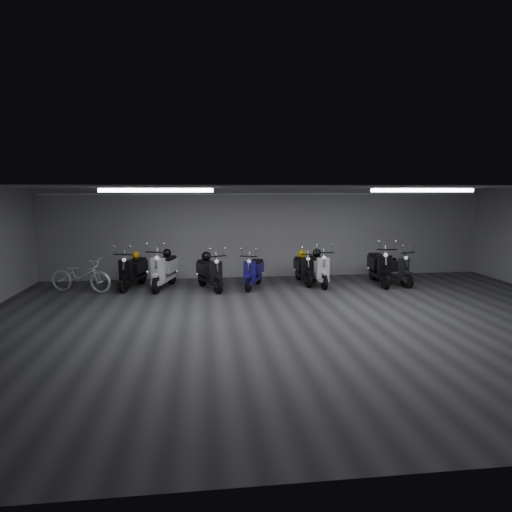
{
  "coord_description": "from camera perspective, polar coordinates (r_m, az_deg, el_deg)",
  "views": [
    {
      "loc": [
        -2.02,
        -8.76,
        2.76
      ],
      "look_at": [
        -0.68,
        2.5,
        1.05
      ],
      "focal_mm": 31.1,
      "sensor_mm": 36.0,
      "label": 1
    }
  ],
  "objects": [
    {
      "name": "fluor_strip_right",
      "position": [
        10.98,
        20.63,
        7.92
      ],
      "size": [
        2.4,
        0.18,
        0.08
      ],
      "primitive_type": "cube",
      "color": "white",
      "rests_on": "ceiling"
    },
    {
      "name": "scooter_4",
      "position": [
        12.46,
        -0.31,
        -1.38
      ],
      "size": [
        1.1,
        1.71,
        1.21
      ],
      "primitive_type": null,
      "rotation": [
        0.0,
        0.0,
        -0.38
      ],
      "color": "navy",
      "rests_on": "floor"
    },
    {
      "name": "conduit",
      "position": [
        13.83,
        1.63,
        7.99
      ],
      "size": [
        13.6,
        0.05,
        0.05
      ],
      "primitive_type": "cylinder",
      "rotation": [
        0.0,
        1.57,
        0.0
      ],
      "color": "white",
      "rests_on": "back_wall"
    },
    {
      "name": "helmet_1",
      "position": [
        13.1,
        7.83,
        0.42
      ],
      "size": [
        0.24,
        0.24,
        0.24
      ],
      "primitive_type": "sphere",
      "color": "black",
      "rests_on": "scooter_6"
    },
    {
      "name": "front_wall",
      "position": [
        4.48,
        20.71,
        -9.72
      ],
      "size": [
        14.0,
        0.01,
        2.8
      ],
      "primitive_type": "cube",
      "color": "gray",
      "rests_on": "ground"
    },
    {
      "name": "back_wall",
      "position": [
        13.98,
        1.55,
        2.99
      ],
      "size": [
        14.0,
        0.01,
        2.8
      ],
      "primitive_type": "cube",
      "color": "gray",
      "rests_on": "ground"
    },
    {
      "name": "bicycle",
      "position": [
        12.85,
        -21.65,
        -1.87
      ],
      "size": [
        1.86,
        1.13,
        1.13
      ],
      "primitive_type": "imported",
      "rotation": [
        0.0,
        0.0,
        1.25
      ],
      "color": "white",
      "rests_on": "floor"
    },
    {
      "name": "scooter_2",
      "position": [
        12.6,
        -11.74,
        -1.05
      ],
      "size": [
        1.09,
        1.96,
        1.39
      ],
      "primitive_type": null,
      "rotation": [
        0.0,
        0.0,
        -0.26
      ],
      "color": "silver",
      "rests_on": "floor"
    },
    {
      "name": "helmet_3",
      "position": [
        12.8,
        -11.38,
        0.4
      ],
      "size": [
        0.24,
        0.24,
        0.24
      ],
      "primitive_type": "sphere",
      "color": "black",
      "rests_on": "scooter_2"
    },
    {
      "name": "scooter_1",
      "position": [
        12.84,
        -15.58,
        -1.21
      ],
      "size": [
        1.05,
        1.84,
        1.3
      ],
      "primitive_type": null,
      "rotation": [
        0.0,
        0.0,
        -0.29
      ],
      "color": "black",
      "rests_on": "floor"
    },
    {
      "name": "fluor_strip_left",
      "position": [
        9.81,
        -12.66,
        8.25
      ],
      "size": [
        2.4,
        0.18,
        0.08
      ],
      "primitive_type": "cube",
      "color": "white",
      "rests_on": "ceiling"
    },
    {
      "name": "floor",
      "position": [
        9.41,
        5.98,
        -8.57
      ],
      "size": [
        14.0,
        10.0,
        0.01
      ],
      "primitive_type": "cube",
      "color": "#313133",
      "rests_on": "ground"
    },
    {
      "name": "ceiling",
      "position": [
        8.99,
        6.27,
        8.8
      ],
      "size": [
        14.0,
        10.0,
        0.01
      ],
      "primitive_type": "cube",
      "color": "gray",
      "rests_on": "ground"
    },
    {
      "name": "helmet_4",
      "position": [
        13.01,
        -15.18,
        0.14
      ],
      "size": [
        0.23,
        0.23,
        0.23
      ],
      "primitive_type": "sphere",
      "color": "orange",
      "rests_on": "scooter_1"
    },
    {
      "name": "helmet_0",
      "position": [
        13.25,
        5.89,
        0.28
      ],
      "size": [
        0.25,
        0.25,
        0.25
      ],
      "primitive_type": "sphere",
      "color": "gold",
      "rests_on": "scooter_5"
    },
    {
      "name": "scooter_6",
      "position": [
        12.91,
        8.09,
        -0.94
      ],
      "size": [
        0.6,
        1.74,
        1.29
      ],
      "primitive_type": null,
      "rotation": [
        0.0,
        0.0,
        0.01
      ],
      "color": "white",
      "rests_on": "floor"
    },
    {
      "name": "scooter_3",
      "position": [
        12.27,
        -5.99,
        -1.48
      ],
      "size": [
        1.15,
        1.78,
        1.26
      ],
      "primitive_type": null,
      "rotation": [
        0.0,
        0.0,
        0.38
      ],
      "color": "black",
      "rests_on": "floor"
    },
    {
      "name": "helmet_2",
      "position": [
        12.44,
        -6.42,
        -0.03
      ],
      "size": [
        0.26,
        0.26,
        0.26
      ],
      "primitive_type": "sphere",
      "color": "black",
      "rests_on": "scooter_3"
    },
    {
      "name": "scooter_9",
      "position": [
        13.49,
        17.19,
        -0.93
      ],
      "size": [
        1.13,
        1.76,
        1.25
      ],
      "primitive_type": null,
      "rotation": [
        0.0,
        0.0,
        0.37
      ],
      "color": "black",
      "rests_on": "floor"
    },
    {
      "name": "scooter_5",
      "position": [
        13.08,
        6.13,
        -1.01
      ],
      "size": [
        0.62,
        1.62,
        1.19
      ],
      "primitive_type": null,
      "rotation": [
        0.0,
        0.0,
        0.06
      ],
      "color": "black",
      "rests_on": "floor"
    },
    {
      "name": "scooter_7",
      "position": [
        13.39,
        15.6,
        -0.65
      ],
      "size": [
        0.78,
        1.9,
        1.38
      ],
      "primitive_type": null,
      "rotation": [
        0.0,
        0.0,
        -0.09
      ],
      "color": "black",
      "rests_on": "floor"
    }
  ]
}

